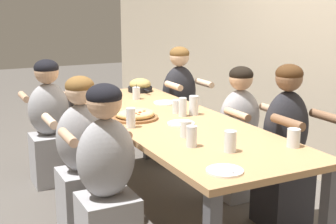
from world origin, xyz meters
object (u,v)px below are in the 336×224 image
Objects in this scene: diner_far_midright at (285,153)px; drinking_glass_i at (177,108)px; cocktail_glass_blue at (136,94)px; diner_far_left at (179,109)px; drinking_glass_h at (194,107)px; drinking_glass_e at (84,94)px; empty_plate_b at (225,171)px; drinking_glass_c at (183,108)px; drinking_glass_a at (186,129)px; drinking_glass_g at (230,142)px; diner_far_center at (239,139)px; diner_near_center at (83,162)px; diner_near_left at (50,127)px; pizza_board_main at (135,115)px; skillet_bowl at (140,86)px; diner_near_midright at (107,183)px; empty_plate_a at (181,123)px; drinking_glass_f at (192,136)px; drinking_glass_b at (293,139)px; empty_plate_c at (165,103)px; drinking_glass_d at (131,118)px.

drinking_glass_i is at bearing -52.15° from diner_far_midright.
diner_far_left is (-0.30, 0.60, -0.26)m from cocktail_glass_blue.
drinking_glass_e is at bearing -147.31° from drinking_glass_h.
drinking_glass_c is (-1.16, 0.38, 0.06)m from empty_plate_b.
drinking_glass_e is at bearing 6.95° from diner_far_left.
drinking_glass_a is 1.46m from drinking_glass_e.
diner_far_center reaches higher than drinking_glass_g.
drinking_glass_h reaches higher than empty_plate_b.
diner_near_center is (0.01, -0.80, -0.30)m from drinking_glass_c.
diner_far_midright is 0.57m from diner_far_center.
cocktail_glass_blue is 1.66m from drinking_glass_g.
empty_plate_b is 0.16× the size of diner_far_midright.
diner_near_center is at bearing -144.42° from drinking_glass_g.
diner_near_left is at bearing -37.21° from diner_far_center.
pizza_board_main is at bearing -100.35° from drinking_glass_h.
skillet_bowl is at bearing -4.93° from diner_far_left.
drinking_glass_e is at bearing 78.14° from diner_near_midright.
skillet_bowl is at bearing 169.44° from empty_plate_a.
diner_far_left is (-0.05, 1.33, 0.02)m from diner_near_left.
pizza_board_main is at bearing 179.06° from empty_plate_b.
diner_far_center is (0.11, 0.53, -0.29)m from drinking_glass_i.
drinking_glass_h is 1.08m from diner_near_midright.
drinking_glass_g is 2.09m from diner_far_left.
diner_far_midright is at bearing 14.09° from skillet_bowl.
cocktail_glass_blue is 0.92× the size of drinking_glass_h.
diner_near_left is (-1.52, -0.55, -0.28)m from drinking_glass_a.
diner_far_midright is (0.06, 0.78, -0.26)m from drinking_glass_a.
skillet_bowl reaches higher than drinking_glass_i.
drinking_glass_e is at bearing -173.95° from drinking_glass_f.
skillet_bowl is at bearing 179.08° from drinking_glass_h.
empty_plate_c is at bearing -174.66° from drinking_glass_b.
diner_near_left reaches higher than empty_plate_c.
diner_near_left is 0.96× the size of diner_far_left.
empty_plate_c is 1.67× the size of drinking_glass_e.
drinking_glass_a is at bearing 31.47° from drinking_glass_d.
drinking_glass_e is 0.82× the size of drinking_glass_h.
diner_near_left is (-0.08, -0.30, -0.28)m from drinking_glass_e.
drinking_glass_h reaches higher than empty_plate_c.
drinking_glass_i is at bearing 158.18° from drinking_glass_f.
empty_plate_c is 0.74m from drinking_glass_e.
drinking_glass_c is at bearing 148.98° from empty_plate_a.
diner_far_left is at bearing 150.89° from drinking_glass_i.
empty_plate_c is at bearing -2.66° from skillet_bowl.
diner_far_midright is (0.55, 1.33, 0.03)m from diner_near_center.
drinking_glass_g is 0.11× the size of diner_far_center.
pizza_board_main is 3.13× the size of drinking_glass_b.
empty_plate_a is 0.17× the size of diner_near_left.
diner_far_midright reaches higher than drinking_glass_d.
cocktail_glass_blue is (-1.92, 0.32, 0.04)m from empty_plate_b.
drinking_glass_b is at bearing 7.22° from drinking_glass_h.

